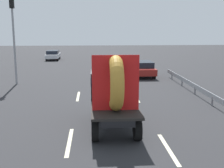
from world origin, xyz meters
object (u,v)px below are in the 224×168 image
Objects in this scene: flatbed_truck at (113,90)px; distant_sedan at (143,68)px; oncoming_car at (53,55)px; traffic_light at (13,29)px.

distant_sedan is at bearing 74.55° from flatbed_truck.
oncoming_car is at bearing 124.43° from distant_sedan.
traffic_light is (-6.97, 10.47, 2.68)m from flatbed_truck.
distant_sedan is 17.84m from oncoming_car.
traffic_light is 18.17m from oncoming_car.
flatbed_truck reaches higher than oncoming_car.
traffic_light reaches higher than distant_sedan.
distant_sedan reaches higher than oncoming_car.
distant_sedan is at bearing -55.57° from oncoming_car.
flatbed_truck is 0.67× the size of traffic_light.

